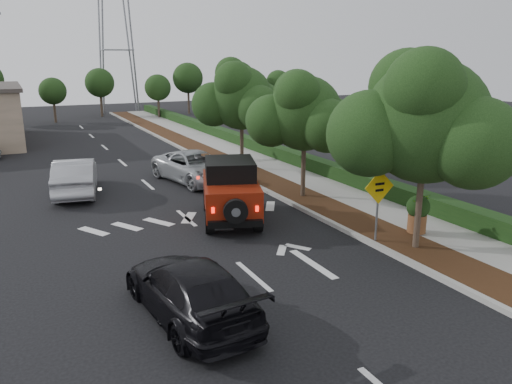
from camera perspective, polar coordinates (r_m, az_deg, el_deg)
ground at (r=14.45m, az=-0.29°, el=-9.60°), size 120.00×120.00×0.00m
curb at (r=26.64m, az=-2.67°, el=2.08°), size 0.20×70.00×0.15m
planting_strip at (r=27.05m, az=-0.73°, el=2.26°), size 1.80×70.00×0.12m
sidewalk at (r=27.90m, az=2.80°, el=2.63°), size 2.00×70.00×0.12m
hedge at (r=28.52m, az=5.28°, el=3.56°), size 0.80×70.00×0.80m
transmission_tower at (r=61.26m, az=-15.20°, el=8.82°), size 7.00×4.00×28.00m
street_tree_near at (r=17.12m, az=17.71°, el=-6.33°), size 3.80×3.80×5.92m
street_tree_mid at (r=22.37m, az=5.35°, el=-0.68°), size 3.20×3.20×5.32m
street_tree_far at (r=27.95m, az=-1.61°, el=2.54°), size 3.40×3.40×5.62m
light_pole_a at (r=38.31m, az=-27.06°, el=4.30°), size 2.00×0.22×9.00m
red_jeep at (r=19.15m, az=-2.96°, el=0.31°), size 3.22×4.70×2.30m
silver_suv_ahead at (r=25.23m, az=-6.92°, el=2.85°), size 3.60×5.88×1.52m
black_suv_oncoming at (r=12.20m, az=-7.58°, el=-10.93°), size 2.40×5.03×1.41m
silver_sedan_oncoming at (r=24.24m, az=-19.93°, el=1.69°), size 2.59×5.20×1.64m
speed_hump_sign at (r=16.79m, az=13.82°, el=-0.42°), size 1.14×0.10×2.42m
terracotta_planter at (r=18.18m, az=18.02°, el=-1.98°), size 0.80×0.80×1.39m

